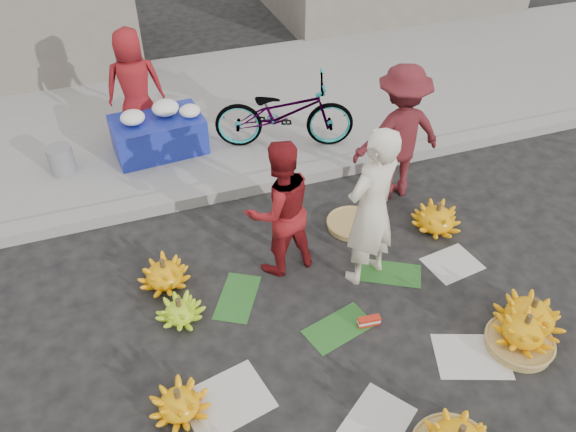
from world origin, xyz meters
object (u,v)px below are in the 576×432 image
object	(u,v)px
banana_bunch_0	(179,403)
bicycle	(284,113)
banana_bunch_4	(530,315)
vendor_cream	(371,209)
flower_table	(159,132)

from	to	relation	value
banana_bunch_0	bicycle	distance (m)	4.10
banana_bunch_4	vendor_cream	xyz separation A→B (m)	(-1.14, 1.17, 0.70)
banana_bunch_0	banana_bunch_4	world-z (taller)	banana_bunch_4
banana_bunch_4	vendor_cream	world-z (taller)	vendor_cream
vendor_cream	bicycle	xyz separation A→B (m)	(-0.00, 2.52, -0.27)
bicycle	banana_bunch_0	bearing A→B (deg)	166.49
banana_bunch_4	flower_table	xyz separation A→B (m)	(-2.74, 4.10, 0.22)
vendor_cream	banana_bunch_4	bearing A→B (deg)	111.78
banana_bunch_0	flower_table	xyz separation A→B (m)	(0.52, 3.88, 0.27)
banana_bunch_4	bicycle	bearing A→B (deg)	107.19
banana_bunch_0	bicycle	bearing A→B (deg)	58.59
banana_bunch_0	vendor_cream	bearing A→B (deg)	24.26
banana_bunch_4	flower_table	world-z (taller)	flower_table
banana_bunch_4	bicycle	distance (m)	3.88
banana_bunch_0	vendor_cream	size ratio (longest dim) A/B	0.34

